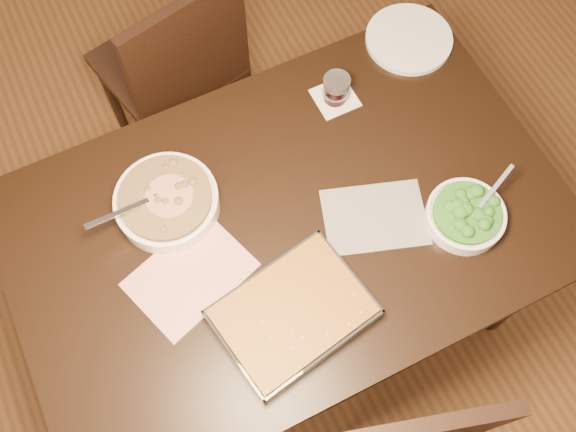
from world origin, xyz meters
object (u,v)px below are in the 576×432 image
(table, at_px, (288,236))
(wine_tumbler, at_px, (336,88))
(broccoli_bowl, at_px, (466,215))
(dinner_plate, at_px, (409,39))
(chair_far, at_px, (177,68))
(baking_dish, at_px, (293,314))
(stew_bowl, at_px, (167,201))

(table, bearing_deg, wine_tumbler, 44.59)
(broccoli_bowl, relative_size, dinner_plate, 0.88)
(wine_tumbler, bearing_deg, broccoli_bowl, -75.74)
(broccoli_bowl, xyz_separation_m, chair_far, (-0.44, 0.96, -0.28))
(baking_dish, height_order, dinner_plate, baking_dish)
(stew_bowl, xyz_separation_m, baking_dish, (0.16, -0.40, -0.01))
(table, bearing_deg, stew_bowl, 146.43)
(wine_tumbler, distance_m, dinner_plate, 0.30)
(stew_bowl, relative_size, broccoli_bowl, 1.33)
(wine_tumbler, distance_m, chair_far, 0.66)
(broccoli_bowl, relative_size, wine_tumbler, 2.66)
(wine_tumbler, relative_size, chair_far, 0.09)
(table, height_order, baking_dish, baking_dish)
(table, relative_size, chair_far, 1.58)
(baking_dish, distance_m, wine_tumbler, 0.63)
(stew_bowl, bearing_deg, broccoli_bowl, -28.77)
(dinner_plate, distance_m, chair_far, 0.77)
(stew_bowl, bearing_deg, chair_far, 69.71)
(table, height_order, dinner_plate, dinner_plate)
(table, distance_m, stew_bowl, 0.33)
(chair_far, bearing_deg, stew_bowl, 56.56)
(wine_tumbler, height_order, chair_far, chair_far)
(dinner_plate, bearing_deg, baking_dish, -138.54)
(table, relative_size, dinner_plate, 5.58)
(stew_bowl, distance_m, broccoli_bowl, 0.75)
(broccoli_bowl, bearing_deg, chair_far, 114.60)
(chair_far, bearing_deg, table, 79.53)
(broccoli_bowl, relative_size, chair_far, 0.25)
(table, height_order, broccoli_bowl, broccoli_bowl)
(baking_dish, xyz_separation_m, dinner_plate, (0.67, 0.59, -0.02))
(chair_far, bearing_deg, dinner_plate, 132.93)
(baking_dish, xyz_separation_m, chair_far, (0.06, 0.99, -0.29))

